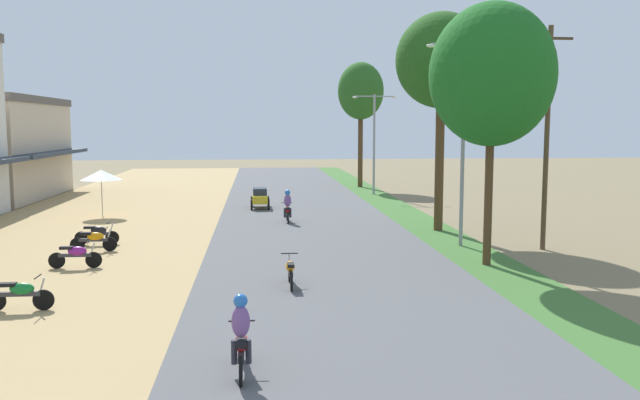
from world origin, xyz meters
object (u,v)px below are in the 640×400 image
object	(u,v)px
median_tree_nearest	(492,75)
motorbike_ahead_third	(241,337)
motorbike_ahead_fifth	(287,207)
vendor_umbrella	(101,175)
streetlamp_near	(463,130)
parked_motorbike_third	(94,239)
median_tree_second	(441,62)
median_tree_third	(361,92)
motorbike_ahead_fourth	(290,270)
parked_motorbike_nearest	(20,293)
car_sedan_yellow	(260,197)
parked_motorbike_fourth	(97,233)
parked_motorbike_second	(76,254)
streetlamp_mid	(374,136)
utility_pole_near	(547,135)

from	to	relation	value
median_tree_nearest	motorbike_ahead_third	world-z (taller)	median_tree_nearest
median_tree_nearest	motorbike_ahead_fifth	distance (m)	13.92
vendor_umbrella	streetlamp_near	bearing A→B (deg)	-31.88
parked_motorbike_third	streetlamp_near	bearing A→B (deg)	-0.45
vendor_umbrella	median_tree_second	xyz separation A→B (m)	(16.85, -6.39, 5.56)
median_tree_third	median_tree_nearest	bearing A→B (deg)	-90.28
motorbike_ahead_fourth	median_tree_third	bearing A→B (deg)	77.29
motorbike_ahead_fourth	parked_motorbike_nearest	bearing A→B (deg)	-164.97
median_tree_nearest	car_sedan_yellow	world-z (taller)	median_tree_nearest
motorbike_ahead_third	motorbike_ahead_fifth	size ratio (longest dim) A/B	1.00
parked_motorbike_fourth	median_tree_nearest	xyz separation A→B (m)	(14.68, -5.33, 6.13)
parked_motorbike_fourth	median_tree_second	distance (m)	16.91
vendor_umbrella	median_tree_nearest	size ratio (longest dim) A/B	0.28
vendor_umbrella	streetlamp_near	size ratio (longest dim) A/B	0.31
parked_motorbike_nearest	parked_motorbike_second	bearing A→B (deg)	89.47
car_sedan_yellow	median_tree_nearest	bearing A→B (deg)	-64.58
streetlamp_mid	car_sedan_yellow	world-z (taller)	streetlamp_mid
median_tree_second	motorbike_ahead_fifth	distance (m)	10.36
vendor_umbrella	streetlamp_near	world-z (taller)	streetlamp_near
parked_motorbike_third	parked_motorbike_fourth	xyz separation A→B (m)	(-0.23, 1.52, 0.00)
median_tree_nearest	motorbike_ahead_fourth	distance (m)	9.70
streetlamp_near	streetlamp_mid	xyz separation A→B (m)	(-0.00, 20.19, -0.61)
parked_motorbike_third	median_tree_third	world-z (taller)	median_tree_third
parked_motorbike_nearest	motorbike_ahead_fifth	world-z (taller)	motorbike_ahead_fifth
streetlamp_near	vendor_umbrella	bearing A→B (deg)	148.12
streetlamp_near	utility_pole_near	size ratio (longest dim) A/B	0.93
streetlamp_near	motorbike_ahead_third	size ratio (longest dim) A/B	4.59
car_sedan_yellow	motorbike_ahead_fourth	distance (m)	19.19
median_tree_third	vendor_umbrella	bearing A→B (deg)	-136.90
parked_motorbike_fourth	streetlamp_near	bearing A→B (deg)	-6.26
parked_motorbike_fourth	median_tree_second	world-z (taller)	median_tree_second
median_tree_second	utility_pole_near	distance (m)	6.52
median_tree_third	parked_motorbike_third	bearing A→B (deg)	-119.49
streetlamp_mid	car_sedan_yellow	size ratio (longest dim) A/B	3.14
streetlamp_mid	utility_pole_near	distance (m)	21.26
parked_motorbike_second	parked_motorbike_nearest	bearing A→B (deg)	-90.53
parked_motorbike_third	median_tree_nearest	bearing A→B (deg)	-14.79
motorbike_ahead_fourth	motorbike_ahead_fifth	xyz separation A→B (m)	(0.54, 13.34, 0.28)
parked_motorbike_nearest	median_tree_nearest	size ratio (longest dim) A/B	0.20
streetlamp_mid	streetlamp_near	bearing A→B (deg)	-90.00
vendor_umbrella	utility_pole_near	size ratio (longest dim) A/B	0.29
median_tree_nearest	median_tree_second	distance (m)	7.78
streetlamp_near	car_sedan_yellow	bearing A→B (deg)	122.13
parked_motorbike_nearest	streetlamp_mid	xyz separation A→B (m)	(14.60, 28.37, 3.63)
utility_pole_near	car_sedan_yellow	distance (m)	18.22
parked_motorbike_nearest	median_tree_nearest	xyz separation A→B (m)	(14.38, 4.48, 6.13)
parked_motorbike_nearest	motorbike_ahead_fourth	bearing A→B (deg)	15.03
vendor_umbrella	car_sedan_yellow	xyz separation A→B (m)	(8.54, 2.58, -1.57)
median_tree_third	utility_pole_near	size ratio (longest dim) A/B	1.12
median_tree_nearest	utility_pole_near	xyz separation A→B (m)	(3.35, 2.87, -2.08)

